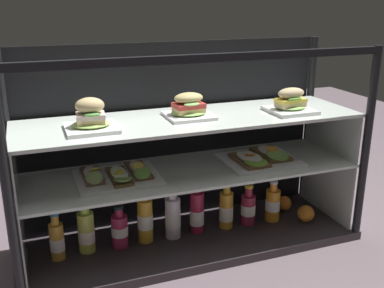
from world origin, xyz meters
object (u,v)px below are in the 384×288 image
at_px(open_sandwich_tray_far_right, 260,158).
at_px(juice_bottle_front_left_end, 248,208).
at_px(juice_bottle_back_center, 120,230).
at_px(orange_fruit_beside_bottles, 284,203).
at_px(juice_bottle_front_second, 86,232).
at_px(juice_bottle_back_right, 173,217).
at_px(juice_bottle_front_middle, 57,240).
at_px(juice_bottle_back_left, 273,204).
at_px(plated_roll_sandwich_right_of_center, 91,118).
at_px(open_sandwich_tray_center, 118,175).
at_px(plated_roll_sandwich_left_of_center, 189,108).
at_px(orange_fruit_near_left_post, 306,214).
at_px(plated_roll_sandwich_far_left, 290,103).
at_px(juice_bottle_tucked_behind, 226,210).
at_px(juice_bottle_front_fourth, 197,212).
at_px(juice_bottle_near_post, 145,220).

xyz_separation_m(open_sandwich_tray_far_right, juice_bottle_front_left_end, (-0.03, 0.04, -0.27)).
height_order(juice_bottle_back_center, orange_fruit_beside_bottles, juice_bottle_back_center).
xyz_separation_m(juice_bottle_front_second, juice_bottle_back_right, (0.39, -0.01, 0.01)).
bearing_deg(juice_bottle_front_middle, juice_bottle_back_left, -0.38).
height_order(plated_roll_sandwich_right_of_center, open_sandwich_tray_center, plated_roll_sandwich_right_of_center).
distance_m(juice_bottle_front_second, juice_bottle_front_left_end, 0.77).
xyz_separation_m(plated_roll_sandwich_left_of_center, orange_fruit_near_left_post, (0.58, -0.07, -0.56)).
height_order(plated_roll_sandwich_far_left, open_sandwich_tray_center, plated_roll_sandwich_far_left).
bearing_deg(juice_bottle_front_left_end, juice_bottle_front_second, 178.63).
bearing_deg(juice_bottle_back_right, orange_fruit_beside_bottles, 5.54).
relative_size(plated_roll_sandwich_right_of_center, plated_roll_sandwich_left_of_center, 1.02).
relative_size(orange_fruit_beside_bottles, orange_fruit_near_left_post, 0.91).
bearing_deg(juice_bottle_back_center, plated_roll_sandwich_left_of_center, -2.71).
bearing_deg(plated_roll_sandwich_far_left, juice_bottle_front_middle, 175.47).
height_order(plated_roll_sandwich_far_left, juice_bottle_tucked_behind, plated_roll_sandwich_far_left).
distance_m(juice_bottle_front_fourth, orange_fruit_beside_bottles, 0.51).
relative_size(juice_bottle_front_middle, juice_bottle_back_center, 1.09).
xyz_separation_m(plated_roll_sandwich_left_of_center, juice_bottle_tucked_behind, (0.19, 0.02, -0.52)).
height_order(plated_roll_sandwich_right_of_center, juice_bottle_tucked_behind, plated_roll_sandwich_right_of_center).
xyz_separation_m(juice_bottle_front_fourth, orange_fruit_beside_bottles, (0.50, 0.05, -0.06)).
bearing_deg(juice_bottle_back_center, juice_bottle_back_right, 0.26).
distance_m(juice_bottle_back_right, orange_fruit_near_left_post, 0.66).
relative_size(plated_roll_sandwich_far_left, juice_bottle_front_fourth, 0.76).
xyz_separation_m(juice_bottle_tucked_behind, orange_fruit_near_left_post, (0.39, -0.09, -0.05)).
bearing_deg(juice_bottle_front_fourth, juice_bottle_back_right, -175.78).
relative_size(open_sandwich_tray_center, juice_bottle_back_left, 1.65).
bearing_deg(open_sandwich_tray_center, juice_bottle_tucked_behind, 2.98).
bearing_deg(juice_bottle_near_post, plated_roll_sandwich_far_left, -8.50).
height_order(juice_bottle_front_second, juice_bottle_back_right, juice_bottle_back_right).
bearing_deg(juice_bottle_front_left_end, open_sandwich_tray_center, -178.03).
bearing_deg(open_sandwich_tray_center, orange_fruit_beside_bottles, 5.71).
distance_m(juice_bottle_back_center, juice_bottle_front_left_end, 0.63).
bearing_deg(juice_bottle_front_left_end, juice_bottle_back_right, 179.28).
bearing_deg(plated_roll_sandwich_far_left, juice_bottle_front_left_end, 149.86).
distance_m(juice_bottle_front_middle, juice_bottle_near_post, 0.38).
relative_size(juice_bottle_back_right, juice_bottle_front_left_end, 1.21).
height_order(open_sandwich_tray_center, juice_bottle_front_fourth, open_sandwich_tray_center).
distance_m(juice_bottle_front_second, juice_bottle_front_fourth, 0.51).
xyz_separation_m(juice_bottle_front_middle, juice_bottle_back_right, (0.51, 0.01, 0.02)).
xyz_separation_m(juice_bottle_tucked_behind, juice_bottle_back_left, (0.24, -0.01, -0.00)).
xyz_separation_m(juice_bottle_front_second, juice_bottle_back_left, (0.90, -0.03, -0.01)).
bearing_deg(juice_bottle_back_left, plated_roll_sandwich_right_of_center, -176.30).
relative_size(open_sandwich_tray_far_right, juice_bottle_front_second, 1.54).
relative_size(juice_bottle_near_post, juice_bottle_back_right, 0.99).
bearing_deg(orange_fruit_near_left_post, open_sandwich_tray_center, 176.26).
bearing_deg(orange_fruit_beside_bottles, plated_roll_sandwich_right_of_center, -172.44).
bearing_deg(open_sandwich_tray_far_right, plated_roll_sandwich_far_left, -21.27).
xyz_separation_m(juice_bottle_tucked_behind, orange_fruit_beside_bottles, (0.36, 0.06, -0.05)).
height_order(juice_bottle_back_right, juice_bottle_back_left, juice_bottle_back_right).
bearing_deg(plated_roll_sandwich_right_of_center, juice_bottle_front_fourth, 9.39).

